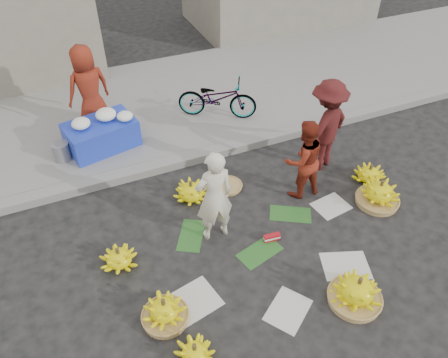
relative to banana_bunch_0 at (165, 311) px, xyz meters
name	(u,v)px	position (x,y,z in m)	size (l,w,h in m)	color
ground	(260,241)	(1.68, 0.70, -0.17)	(80.00, 80.00, 0.00)	black
curb	(205,154)	(1.68, 2.90, -0.10)	(40.00, 0.25, 0.15)	gray
sidewalk	(170,101)	(1.68, 5.00, -0.11)	(40.00, 4.00, 0.12)	gray
newspaper_scatter	(286,281)	(1.68, -0.10, -0.17)	(3.20, 1.80, 0.00)	silver
banana_leaves	(248,233)	(1.58, 0.90, -0.17)	(2.00, 1.00, 0.00)	#1F561C
banana_bunch_0	(165,311)	(0.00, 0.00, 0.00)	(0.60, 0.60, 0.41)	#A07B43
banana_bunch_1	(195,352)	(0.16, -0.63, -0.05)	(0.52, 0.52, 0.28)	#FFF50C
banana_bunch_2	(357,291)	(2.34, -0.72, 0.03)	(0.69, 0.69, 0.47)	#A07B43
banana_bunch_3	(350,294)	(2.29, -0.67, -0.05)	(0.54, 0.54, 0.29)	#FFF50C
banana_bunch_4	(379,193)	(3.81, 0.68, 0.03)	(0.69, 0.69, 0.46)	#A07B43
banana_bunch_5	(369,174)	(4.03, 1.19, -0.03)	(0.60, 0.60, 0.34)	#FFF50C
banana_bunch_6	(119,257)	(-0.32, 1.09, -0.03)	(0.66, 0.66, 0.32)	#FFF50C
banana_bunch_7	(191,191)	(1.07, 1.98, -0.02)	(0.65, 0.65, 0.36)	#FFF50C
basket_spare	(228,186)	(1.73, 1.98, -0.15)	(0.47, 0.47, 0.05)	#A07B43
incense_stack	(272,237)	(1.85, 0.64, -0.11)	(0.25, 0.08, 0.10)	#AF121B
vendor_cream	(214,197)	(1.12, 1.09, 0.59)	(0.56, 0.37, 1.53)	#F0E6CA
vendor_red	(303,160)	(2.77, 1.40, 0.52)	(0.67, 0.52, 1.39)	maroon
man_striped	(326,126)	(3.49, 1.90, 0.66)	(1.07, 0.62, 1.66)	maroon
flower_table	(102,133)	(0.03, 3.83, 0.24)	(1.35, 1.00, 0.71)	#1C32BA
grey_bucket	(62,151)	(-0.72, 3.72, 0.12)	(0.30, 0.30, 0.34)	slate
flower_vendor	(89,89)	(0.03, 4.55, 0.78)	(0.81, 0.53, 1.66)	maroon
bicycle	(217,98)	(2.36, 3.96, 0.36)	(1.57, 0.55, 0.82)	gray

